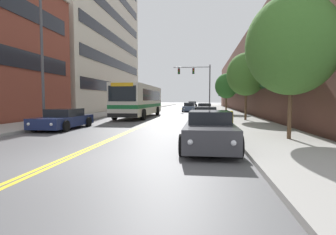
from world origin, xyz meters
TOP-DOWN VIEW (x-y plane):
  - ground_plane at (0.00, 37.00)m, footprint 240.00×240.00m
  - sidewalk_left at (-7.38, 37.00)m, footprint 3.77×106.00m
  - sidewalk_right at (7.38, 37.00)m, footprint 3.77×106.00m
  - centre_line at (0.00, 37.00)m, footprint 0.34×106.00m
  - office_tower_left at (-15.51, 33.87)m, footprint 12.08×27.74m
  - storefront_row_right at (13.50, 37.00)m, footprint 9.10×68.00m
  - city_bus at (-2.28, 19.46)m, footprint 2.90×11.74m
  - car_navy_parked_left_near at (-4.36, 8.28)m, footprint 2.11×4.83m
  - car_red_parked_left_mid at (-4.44, 30.11)m, footprint 2.00×4.81m
  - car_dark_grey_parked_right_foreground at (4.36, 2.93)m, footprint 1.97×4.83m
  - car_silver_parked_right_mid at (4.35, 27.57)m, footprint 2.15×4.77m
  - car_champagne_parked_right_far at (4.37, 13.68)m, footprint 2.02×4.51m
  - car_black_parked_right_end at (4.36, 33.73)m, footprint 2.07×4.43m
  - car_slate_blue_moving_lead at (2.12, 32.70)m, footprint 2.00×4.83m
  - car_charcoal_moving_second at (1.78, 53.65)m, footprint 2.20×4.86m
  - traffic_signal_mast at (3.34, 35.07)m, footprint 5.82×0.38m
  - street_lamp_left_near at (-4.97, 7.72)m, footprint 2.58×0.28m
  - street_tree_right_near at (7.71, 4.71)m, footprint 3.72×3.72m
  - street_tree_right_mid at (7.56, 15.04)m, footprint 3.13×3.13m
  - street_tree_right_far at (6.87, 24.80)m, footprint 2.66×2.66m
  - fire_hydrant at (5.95, 10.45)m, footprint 0.34×0.26m

SIDE VIEW (x-z plane):
  - ground_plane at x=0.00m, z-range 0.00..0.00m
  - centre_line at x=0.00m, z-range 0.00..0.01m
  - sidewalk_left at x=-7.38m, z-range 0.00..0.15m
  - sidewalk_right at x=7.38m, z-range 0.00..0.15m
  - car_navy_parked_left_near at x=-4.36m, z-range -0.04..1.19m
  - car_champagne_parked_right_far at x=4.37m, z-range -0.03..1.20m
  - car_black_parked_right_end at x=4.36m, z-range -0.04..1.23m
  - car_silver_parked_right_mid at x=4.35m, z-range -0.03..1.25m
  - car_slate_blue_moving_lead at x=2.12m, z-range -0.05..1.28m
  - fire_hydrant at x=5.95m, z-range 0.15..1.08m
  - car_charcoal_moving_second at x=1.78m, z-range -0.05..1.33m
  - car_red_parked_left_mid at x=-4.44m, z-range -0.05..1.34m
  - car_dark_grey_parked_right_foreground at x=4.36m, z-range -0.03..1.33m
  - city_bus at x=-2.28m, z-range 0.21..3.40m
  - street_tree_right_far at x=6.87m, z-range 1.04..5.76m
  - street_tree_right_mid at x=7.56m, z-range 1.12..6.52m
  - street_tree_right_near at x=7.71m, z-range 1.06..6.97m
  - traffic_signal_mast at x=3.34m, z-range 1.51..8.76m
  - storefront_row_right at x=13.50m, z-range 0.00..10.34m
  - street_lamp_left_near at x=-4.97m, z-range 0.81..9.76m
  - office_tower_left at x=-15.51m, z-range 0.00..26.06m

